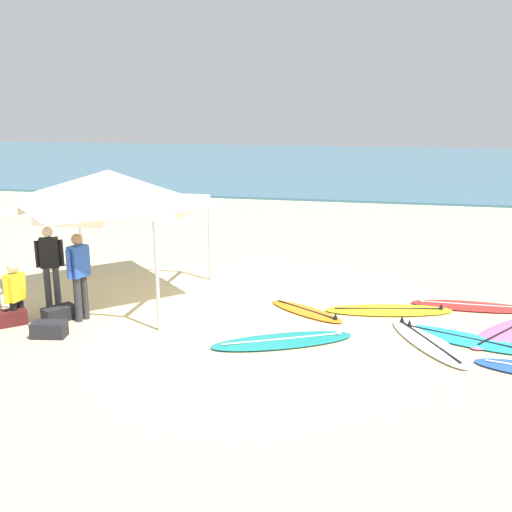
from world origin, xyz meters
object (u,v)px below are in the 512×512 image
at_px(surfboard_yellow, 389,310).
at_px(person_black, 50,262).
at_px(surfboard_orange, 306,311).
at_px(gear_bag_on_sand, 49,330).
at_px(surfboard_red, 470,306).
at_px(surfboard_white, 428,342).
at_px(gear_bag_near_tent, 59,314).
at_px(gear_bag_by_pole, 10,318).
at_px(person_blue, 79,271).
at_px(person_yellow, 15,290).
at_px(surfboard_pink, 506,332).
at_px(surfboard_cyan, 463,338).
at_px(surfboard_teal, 283,341).
at_px(canopy_tent, 109,187).

height_order(surfboard_yellow, person_black, person_black).
bearing_deg(surfboard_orange, gear_bag_on_sand, -152.83).
bearing_deg(surfboard_yellow, surfboard_red, 20.30).
relative_size(surfboard_white, person_black, 1.35).
height_order(gear_bag_near_tent, gear_bag_by_pole, same).
relative_size(surfboard_white, gear_bag_on_sand, 3.85).
bearing_deg(person_blue, gear_bag_near_tent, -164.61).
height_order(person_yellow, gear_bag_on_sand, person_yellow).
height_order(surfboard_pink, surfboard_cyan, same).
bearing_deg(surfboard_teal, person_black, 171.08).
height_order(surfboard_white, surfboard_yellow, same).
bearing_deg(surfboard_red, person_yellow, -162.40).
xyz_separation_m(surfboard_teal, surfboard_yellow, (1.82, 2.02, 0.00)).
bearing_deg(surfboard_yellow, gear_bag_by_pole, -162.07).
relative_size(canopy_tent, surfboard_white, 1.48).
bearing_deg(surfboard_yellow, surfboard_orange, -165.54).
xyz_separation_m(surfboard_pink, gear_bag_near_tent, (-8.30, -1.08, 0.10)).
xyz_separation_m(surfboard_orange, gear_bag_on_sand, (-4.35, -2.23, 0.10)).
xyz_separation_m(surfboard_orange, person_black, (-5.09, -0.83, 0.95)).
bearing_deg(surfboard_white, gear_bag_by_pole, -174.51).
bearing_deg(person_blue, gear_bag_on_sand, -99.92).
relative_size(canopy_tent, surfboard_yellow, 1.30).
bearing_deg(surfboard_teal, gear_bag_near_tent, 177.89).
bearing_deg(surfboard_yellow, person_blue, -163.34).
distance_m(canopy_tent, surfboard_pink, 8.23).
bearing_deg(surfboard_red, surfboard_white, -114.57).
relative_size(person_yellow, gear_bag_on_sand, 2.00).
relative_size(person_blue, person_black, 1.00).
distance_m(person_blue, gear_bag_by_pole, 1.57).
relative_size(person_black, gear_bag_by_pole, 2.85).
bearing_deg(surfboard_red, gear_bag_on_sand, -156.83).
xyz_separation_m(surfboard_white, surfboard_cyan, (0.61, 0.28, -0.00)).
distance_m(surfboard_white, gear_bag_by_pole, 7.71).
height_order(surfboard_red, person_blue, person_blue).
relative_size(surfboard_orange, gear_bag_on_sand, 2.97).
relative_size(canopy_tent, surfboard_teal, 1.31).
height_order(person_yellow, gear_bag_near_tent, person_yellow).
bearing_deg(canopy_tent, surfboard_teal, -23.58).
xyz_separation_m(surfboard_white, person_yellow, (-7.61, -0.58, 0.62)).
relative_size(person_blue, person_yellow, 1.43).
relative_size(surfboard_white, surfboard_teal, 0.88).
height_order(surfboard_cyan, person_yellow, person_yellow).
bearing_deg(person_black, person_yellow, -105.51).
xyz_separation_m(surfboard_white, surfboard_orange, (-2.28, 1.12, 0.00)).
distance_m(surfboard_yellow, surfboard_cyan, 1.78).
height_order(surfboard_white, surfboard_cyan, same).
relative_size(surfboard_teal, surfboard_orange, 1.47).
bearing_deg(surfboard_white, person_black, 177.80).
distance_m(person_blue, person_black, 1.03).
xyz_separation_m(surfboard_white, person_blue, (-6.46, -0.20, 0.95)).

